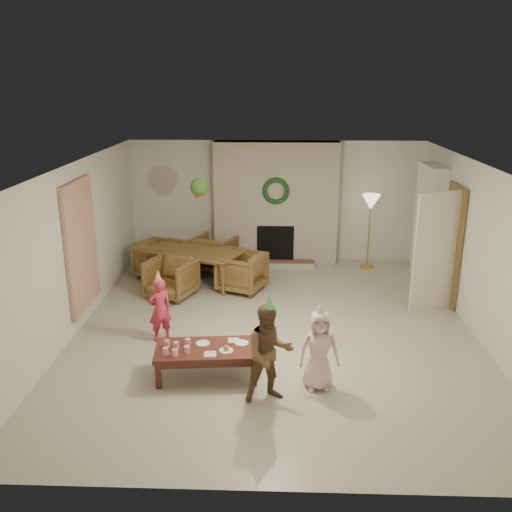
{
  "coord_description": "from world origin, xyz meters",
  "views": [
    {
      "loc": [
        -0.01,
        -7.69,
        3.66
      ],
      "look_at": [
        -0.3,
        0.4,
        1.05
      ],
      "focal_mm": 38.49,
      "sensor_mm": 36.0,
      "label": 1
    }
  ],
  "objects_px": {
    "dining_chair_right": "(242,272)",
    "coffee_table_top": "(207,350)",
    "dining_chair_left": "(159,259)",
    "child_plaid": "(269,354)",
    "child_red": "(160,310)",
    "dining_chair_near": "(171,278)",
    "child_pink": "(319,350)",
    "dining_table": "(194,266)",
    "dining_chair_far": "(215,253)"
  },
  "relations": [
    {
      "from": "dining_chair_right",
      "to": "coffee_table_top",
      "type": "bearing_deg",
      "value": 17.58
    },
    {
      "from": "dining_chair_left",
      "to": "child_plaid",
      "type": "height_order",
      "value": "child_plaid"
    },
    {
      "from": "dining_chair_left",
      "to": "child_red",
      "type": "height_order",
      "value": "child_red"
    },
    {
      "from": "dining_chair_near",
      "to": "dining_chair_left",
      "type": "bearing_deg",
      "value": 135.0
    },
    {
      "from": "coffee_table_top",
      "to": "child_pink",
      "type": "xyz_separation_m",
      "value": [
        1.41,
        -0.23,
        0.14
      ]
    },
    {
      "from": "child_red",
      "to": "dining_chair_left",
      "type": "bearing_deg",
      "value": -109.62
    },
    {
      "from": "dining_chair_left",
      "to": "child_pink",
      "type": "xyz_separation_m",
      "value": [
        2.8,
        -3.96,
        0.16
      ]
    },
    {
      "from": "dining_table",
      "to": "dining_chair_near",
      "type": "xyz_separation_m",
      "value": [
        -0.3,
        -0.73,
        0.03
      ]
    },
    {
      "from": "coffee_table_top",
      "to": "child_pink",
      "type": "distance_m",
      "value": 1.44
    },
    {
      "from": "dining_chair_left",
      "to": "child_plaid",
      "type": "bearing_deg",
      "value": -130.23
    },
    {
      "from": "child_red",
      "to": "child_pink",
      "type": "distance_m",
      "value": 2.53
    },
    {
      "from": "dining_chair_right",
      "to": "child_red",
      "type": "relative_size",
      "value": 0.8
    },
    {
      "from": "dining_chair_near",
      "to": "child_pink",
      "type": "distance_m",
      "value": 3.77
    },
    {
      "from": "child_pink",
      "to": "coffee_table_top",
      "type": "bearing_deg",
      "value": 164.5
    },
    {
      "from": "dining_chair_far",
      "to": "dining_chair_right",
      "type": "relative_size",
      "value": 1.0
    },
    {
      "from": "coffee_table_top",
      "to": "dining_chair_far",
      "type": "bearing_deg",
      "value": 89.42
    },
    {
      "from": "dining_chair_far",
      "to": "child_red",
      "type": "height_order",
      "value": "child_red"
    },
    {
      "from": "dining_chair_near",
      "to": "dining_chair_right",
      "type": "bearing_deg",
      "value": 38.66
    },
    {
      "from": "child_red",
      "to": "child_plaid",
      "type": "xyz_separation_m",
      "value": [
        1.61,
        -1.52,
        0.13
      ]
    },
    {
      "from": "coffee_table_top",
      "to": "child_red",
      "type": "xyz_separation_m",
      "value": [
        -0.8,
        1.0,
        0.11
      ]
    },
    {
      "from": "dining_chair_left",
      "to": "coffee_table_top",
      "type": "bearing_deg",
      "value": -137.17
    },
    {
      "from": "dining_chair_right",
      "to": "child_pink",
      "type": "distance_m",
      "value": 3.48
    },
    {
      "from": "child_pink",
      "to": "child_plaid",
      "type": "bearing_deg",
      "value": -160.71
    },
    {
      "from": "dining_chair_right",
      "to": "coffee_table_top",
      "type": "distance_m",
      "value": 3.06
    },
    {
      "from": "child_plaid",
      "to": "child_pink",
      "type": "xyz_separation_m",
      "value": [
        0.6,
        0.29,
        -0.1
      ]
    },
    {
      "from": "dining_chair_near",
      "to": "child_pink",
      "type": "relative_size",
      "value": 0.76
    },
    {
      "from": "dining_chair_right",
      "to": "dining_chair_near",
      "type": "bearing_deg",
      "value": -51.34
    },
    {
      "from": "dining_table",
      "to": "dining_chair_far",
      "type": "distance_m",
      "value": 0.79
    },
    {
      "from": "coffee_table_top",
      "to": "child_red",
      "type": "relative_size",
      "value": 1.36
    },
    {
      "from": "dining_chair_right",
      "to": "child_pink",
      "type": "bearing_deg",
      "value": 41.82
    },
    {
      "from": "dining_chair_near",
      "to": "child_red",
      "type": "height_order",
      "value": "child_red"
    },
    {
      "from": "dining_chair_right",
      "to": "dining_chair_left",
      "type": "bearing_deg",
      "value": -90.0
    },
    {
      "from": "dining_chair_far",
      "to": "dining_chair_right",
      "type": "distance_m",
      "value": 1.27
    },
    {
      "from": "dining_chair_left",
      "to": "dining_chair_right",
      "type": "height_order",
      "value": "same"
    },
    {
      "from": "coffee_table_top",
      "to": "dining_chair_left",
      "type": "bearing_deg",
      "value": 104.97
    },
    {
      "from": "dining_chair_left",
      "to": "child_plaid",
      "type": "distance_m",
      "value": 4.79
    },
    {
      "from": "dining_chair_right",
      "to": "child_red",
      "type": "xyz_separation_m",
      "value": [
        -1.06,
        -2.05,
        0.13
      ]
    },
    {
      "from": "dining_chair_far",
      "to": "child_plaid",
      "type": "bearing_deg",
      "value": 126.38
    },
    {
      "from": "dining_chair_near",
      "to": "child_pink",
      "type": "xyz_separation_m",
      "value": [
        2.37,
        -2.92,
        0.16
      ]
    },
    {
      "from": "dining_chair_far",
      "to": "dining_chair_near",
      "type": "bearing_deg",
      "value": 90.0
    },
    {
      "from": "child_pink",
      "to": "dining_chair_left",
      "type": "bearing_deg",
      "value": 118.9
    },
    {
      "from": "dining_chair_left",
      "to": "child_red",
      "type": "relative_size",
      "value": 0.8
    },
    {
      "from": "dining_chair_far",
      "to": "child_pink",
      "type": "xyz_separation_m",
      "value": [
        1.76,
        -4.39,
        0.16
      ]
    },
    {
      "from": "coffee_table_top",
      "to": "child_red",
      "type": "distance_m",
      "value": 1.29
    },
    {
      "from": "coffee_table_top",
      "to": "child_plaid",
      "type": "relative_size",
      "value": 1.07
    },
    {
      "from": "dining_chair_near",
      "to": "dining_chair_left",
      "type": "height_order",
      "value": "same"
    },
    {
      "from": "dining_table",
      "to": "dining_chair_right",
      "type": "height_order",
      "value": "dining_chair_right"
    },
    {
      "from": "dining_chair_far",
      "to": "child_red",
      "type": "relative_size",
      "value": 0.8
    },
    {
      "from": "dining_chair_left",
      "to": "dining_chair_near",
      "type": "bearing_deg",
      "value": -135.0
    },
    {
      "from": "dining_table",
      "to": "coffee_table_top",
      "type": "height_order",
      "value": "dining_table"
    }
  ]
}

